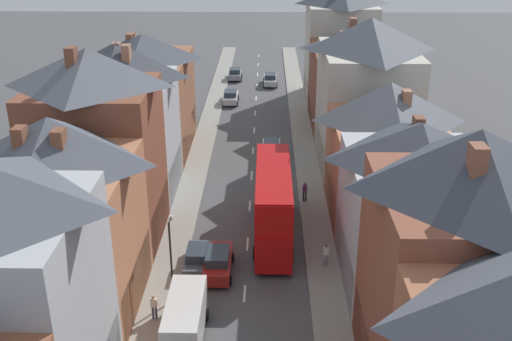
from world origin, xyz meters
name	(u,v)px	position (x,y,z in m)	size (l,w,h in m)	color
pavement_left	(197,166)	(-5.10, 38.00, 0.07)	(2.20, 104.00, 0.14)	gray
pavement_right	(307,166)	(5.10, 38.00, 0.07)	(2.20, 104.00, 0.14)	gray
centre_line_dashes	(252,175)	(0.00, 36.00, 0.01)	(0.14, 97.80, 0.01)	silver
terrace_row_left	(68,204)	(-10.19, 17.91, 6.18)	(8.00, 59.52, 14.01)	#BCB7A8
terrace_row_right	(393,155)	(10.19, 26.27, 6.01)	(8.00, 77.87, 14.14)	#ADB2B7
double_decker_bus_lead	(273,203)	(1.79, 24.96, 2.82)	(2.74, 10.80, 5.30)	#B70F0F
car_near_blue	(271,148)	(1.80, 40.60, 0.84)	(1.90, 4.13, 1.67)	silver
car_near_silver	(199,258)	(-3.10, 20.71, 0.83)	(1.90, 3.89, 1.65)	#4C515B
car_parked_left_a	(231,97)	(-3.10, 57.84, 0.81)	(1.90, 4.14, 1.61)	#B7BABF
car_mid_black	(235,74)	(-3.10, 69.10, 0.80)	(1.90, 3.81, 1.59)	gray
car_parked_left_b	(270,79)	(1.80, 66.26, 0.81)	(1.90, 4.43, 1.61)	#B7BABF
car_far_grey	(218,262)	(-1.80, 20.26, 0.86)	(1.90, 4.37, 1.71)	maroon
delivery_van	(185,318)	(-3.10, 13.80, 1.34)	(2.20, 5.20, 2.41)	silver
pedestrian_mid_left	(154,306)	(-5.08, 15.26, 1.03)	(0.36, 0.22, 1.61)	#3D4256
pedestrian_mid_right	(326,254)	(5.27, 21.10, 1.03)	(0.36, 0.22, 1.61)	gray
pedestrian_far_left	(305,191)	(4.42, 30.69, 1.03)	(0.36, 0.22, 1.61)	#23232D
street_lamp	(171,255)	(-4.25, 17.15, 3.24)	(0.20, 1.12, 5.50)	black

